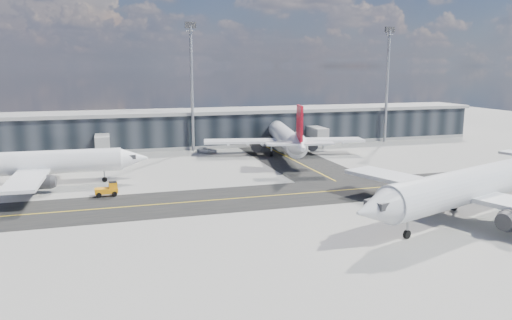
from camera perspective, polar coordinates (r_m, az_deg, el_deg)
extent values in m
plane|color=gray|center=(70.54, -0.66, -5.16)|extent=(300.00, 300.00, 0.00)
cube|color=black|center=(74.26, -1.51, -4.35)|extent=(180.00, 14.00, 0.02)
cube|color=black|center=(108.46, 3.41, 0.44)|extent=(14.00, 50.00, 0.02)
cube|color=yellow|center=(74.25, -1.51, -4.33)|extent=(180.00, 0.25, 0.01)
cube|color=yellow|center=(108.45, 3.41, 0.45)|extent=(0.25, 50.00, 0.01)
cube|color=black|center=(122.65, -7.76, 3.44)|extent=(150.00, 12.00, 8.00)
cube|color=gray|center=(122.18, -7.81, 5.48)|extent=(152.00, 13.00, 0.80)
cube|color=gray|center=(123.15, -7.71, 1.77)|extent=(150.00, 12.20, 0.80)
cube|color=gray|center=(113.37, -17.15, 2.21)|extent=(3.00, 10.00, 2.40)
cylinder|color=gray|center=(108.78, -17.09, 0.65)|extent=(0.60, 0.60, 2.40)
cube|color=gray|center=(123.35, 6.77, 3.27)|extent=(3.00, 10.00, 2.40)
cylinder|color=gray|center=(119.14, 7.69, 1.87)|extent=(0.60, 0.60, 2.40)
cylinder|color=gray|center=(114.90, -7.33, 7.97)|extent=(0.70, 0.70, 28.00)
cube|color=#2D2D30|center=(115.13, -7.50, 15.05)|extent=(2.50, 0.50, 1.40)
cylinder|color=gray|center=(132.53, 14.74, 8.06)|extent=(0.70, 0.70, 28.00)
cube|color=#2D2D30|center=(132.72, 15.04, 14.19)|extent=(2.50, 0.50, 1.40)
cylinder|color=white|center=(88.56, -24.50, -0.31)|extent=(28.95, 4.81, 3.84)
cone|color=white|center=(87.20, -13.88, 0.18)|extent=(4.93, 4.00, 3.84)
cube|color=white|center=(88.57, -23.84, -0.90)|extent=(5.90, 32.82, 0.48)
cylinder|color=#2D2D30|center=(94.21, -22.68, -0.82)|extent=(4.11, 2.34, 2.21)
cylinder|color=#2D2D30|center=(83.04, -23.74, -2.36)|extent=(4.11, 2.34, 2.21)
cube|color=silver|center=(94.07, -22.72, -0.36)|extent=(1.93, 0.45, 0.77)
cube|color=silver|center=(82.88, -23.78, -1.84)|extent=(1.93, 0.45, 0.77)
cube|color=#2D2D30|center=(87.12, -14.21, 0.42)|extent=(1.99, 2.18, 0.67)
cylinder|color=gray|center=(87.80, -16.94, -1.69)|extent=(0.24, 0.24, 1.92)
cylinder|color=black|center=(87.95, -16.91, -2.15)|extent=(0.88, 0.37, 0.87)
cylinder|color=black|center=(92.14, -24.64, -2.04)|extent=(1.07, 0.52, 1.06)
cylinder|color=black|center=(86.60, -25.27, -2.85)|extent=(1.07, 0.52, 1.06)
cylinder|color=white|center=(108.95, 3.32, 2.68)|extent=(10.10, 31.23, 4.14)
cone|color=white|center=(126.21, 2.12, 3.79)|extent=(5.06, 5.88, 4.14)
cone|color=white|center=(91.21, 5.03, 1.49)|extent=(5.27, 6.89, 4.14)
cube|color=white|center=(110.11, 3.23, 2.23)|extent=(35.49, 11.92, 0.52)
cylinder|color=#2D2D30|center=(110.55, -0.04, 1.68)|extent=(3.18, 4.72, 2.38)
cylinder|color=#2D2D30|center=(112.37, 6.28, 1.76)|extent=(3.18, 4.72, 2.38)
cube|color=silver|center=(110.42, -0.04, 2.10)|extent=(0.81, 2.11, 0.83)
cube|color=silver|center=(112.24, 6.29, 2.18)|extent=(0.81, 2.11, 0.83)
cube|color=red|center=(91.12, 5.02, 4.24)|extent=(1.30, 4.35, 6.41)
cube|color=white|center=(91.11, 5.04, 1.88)|extent=(12.74, 5.26, 0.36)
cube|color=#2D2D30|center=(125.65, 2.15, 3.95)|extent=(2.63, 2.47, 0.72)
cylinder|color=gray|center=(121.52, 2.43, 2.14)|extent=(0.29, 0.29, 2.07)
cylinder|color=black|center=(121.63, 2.42, 1.78)|extent=(0.54, 0.98, 0.93)
cylinder|color=black|center=(108.07, 1.75, 0.72)|extent=(0.73, 1.22, 1.14)
cylinder|color=black|center=(109.00, 4.99, 0.77)|extent=(0.73, 1.22, 1.14)
cylinder|color=silver|center=(69.45, 23.72, -2.54)|extent=(32.99, 15.44, 4.46)
cone|color=silver|center=(54.25, 13.52, -5.45)|extent=(6.75, 6.07, 4.46)
cube|color=silver|center=(68.75, 23.18, -3.58)|extent=(17.99, 37.57, 0.56)
cylinder|color=#2D2D30|center=(71.63, 18.06, -3.70)|extent=(5.27, 3.99, 2.56)
cube|color=silver|center=(71.42, 18.10, -3.01)|extent=(2.25, 1.17, 0.89)
cube|color=#2D2D30|center=(54.55, 13.92, -4.90)|extent=(2.92, 3.06, 0.78)
cylinder|color=gray|center=(59.36, 16.91, -7.37)|extent=(0.34, 0.34, 2.23)
cylinder|color=black|center=(59.62, 16.86, -8.13)|extent=(1.08, 0.70, 1.00)
cylinder|color=black|center=(69.80, 26.32, -5.95)|extent=(1.34, 0.94, 1.23)
cylinder|color=black|center=(72.93, 21.67, -4.90)|extent=(1.34, 0.94, 1.23)
cube|color=orange|center=(78.40, -16.74, -3.37)|extent=(3.43, 1.72, 0.78)
cube|color=orange|center=(78.27, -16.03, -2.80)|extent=(1.30, 1.51, 1.01)
cube|color=black|center=(78.19, -16.05, -2.52)|extent=(1.18, 1.45, 0.28)
cylinder|color=black|center=(79.26, -15.94, -3.51)|extent=(0.80, 0.32, 0.78)
cylinder|color=black|center=(77.85, -15.87, -3.76)|extent=(0.80, 0.32, 0.78)
cylinder|color=black|center=(79.18, -17.56, -3.61)|extent=(0.80, 0.32, 0.78)
cylinder|color=black|center=(77.77, -17.52, -3.86)|extent=(0.80, 0.32, 0.78)
imported|color=white|center=(112.82, -5.60, 1.14)|extent=(4.74, 5.13, 1.34)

